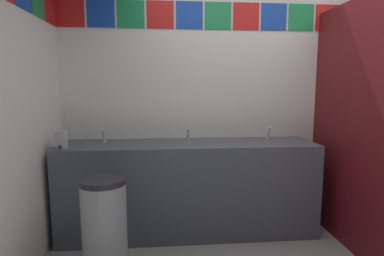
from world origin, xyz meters
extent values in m
cube|color=white|center=(0.00, 1.45, 1.39)|extent=(4.02, 0.08, 2.78)
cube|color=red|center=(-1.87, 1.40, 2.13)|extent=(0.27, 0.01, 0.27)
cube|color=#1947B7|center=(-1.58, 1.40, 2.13)|extent=(0.27, 0.01, 0.27)
cube|color=#1E8C4C|center=(-1.29, 1.40, 2.13)|extent=(0.27, 0.01, 0.27)
cube|color=red|center=(-1.01, 1.40, 2.13)|extent=(0.27, 0.01, 0.27)
cube|color=#1947B7|center=(-0.72, 1.40, 2.13)|extent=(0.27, 0.01, 0.27)
cube|color=#1E8C4C|center=(-0.43, 1.40, 2.13)|extent=(0.27, 0.01, 0.27)
cube|color=red|center=(-0.14, 1.40, 2.13)|extent=(0.27, 0.01, 0.27)
cube|color=#1947B7|center=(0.14, 1.40, 2.13)|extent=(0.27, 0.01, 0.27)
cube|color=#1E8C4C|center=(0.43, 1.40, 2.13)|extent=(0.27, 0.01, 0.27)
cube|color=red|center=(0.72, 1.40, 2.13)|extent=(0.27, 0.01, 0.27)
cube|color=#1947B7|center=(1.01, 1.40, 2.13)|extent=(0.27, 0.01, 0.27)
cube|color=#1E8C4C|center=(1.29, 1.40, 2.13)|extent=(0.27, 0.01, 0.27)
cube|color=#1E8C4C|center=(-2.01, 0.98, 2.13)|extent=(0.01, 0.27, 0.27)
cube|color=red|center=(-2.01, 1.27, 2.13)|extent=(0.01, 0.27, 0.27)
cube|color=#4C515B|center=(-0.75, 1.12, 0.45)|extent=(2.43, 0.57, 0.89)
cube|color=#4C515B|center=(-0.75, 1.39, 0.85)|extent=(2.43, 0.03, 0.08)
cylinder|color=#EEEFC8|center=(-1.56, 1.09, 0.84)|extent=(0.34, 0.34, 0.10)
cylinder|color=#EEEFC8|center=(-0.75, 1.09, 0.84)|extent=(0.34, 0.34, 0.10)
cylinder|color=#EEEFC8|center=(0.06, 1.09, 0.84)|extent=(0.34, 0.34, 0.10)
cylinder|color=silver|center=(-1.56, 1.23, 0.92)|extent=(0.04, 0.04, 0.05)
cylinder|color=silver|center=(-1.56, 1.18, 0.99)|extent=(0.02, 0.06, 0.09)
cylinder|color=silver|center=(-0.75, 1.23, 0.92)|extent=(0.04, 0.04, 0.05)
cylinder|color=silver|center=(-0.75, 1.18, 0.99)|extent=(0.02, 0.06, 0.09)
cylinder|color=silver|center=(0.06, 1.23, 0.92)|extent=(0.04, 0.04, 0.05)
cylinder|color=silver|center=(0.06, 1.18, 0.99)|extent=(0.02, 0.06, 0.09)
cube|color=#B7BABF|center=(-1.88, 0.96, 0.97)|extent=(0.09, 0.07, 0.16)
cylinder|color=black|center=(-1.88, 0.92, 0.91)|extent=(0.02, 0.02, 0.03)
cube|color=maroon|center=(0.65, 0.67, 1.08)|extent=(0.04, 1.47, 2.17)
cube|color=white|center=(1.25, 1.21, 0.57)|extent=(0.34, 0.17, 0.34)
cylinder|color=#999EA3|center=(-1.43, 0.42, 0.37)|extent=(0.33, 0.33, 0.73)
cylinder|color=#262628|center=(-1.43, 0.42, 0.75)|extent=(0.33, 0.33, 0.04)
camera|label=1|loc=(-0.98, -1.81, 1.44)|focal=29.23mm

